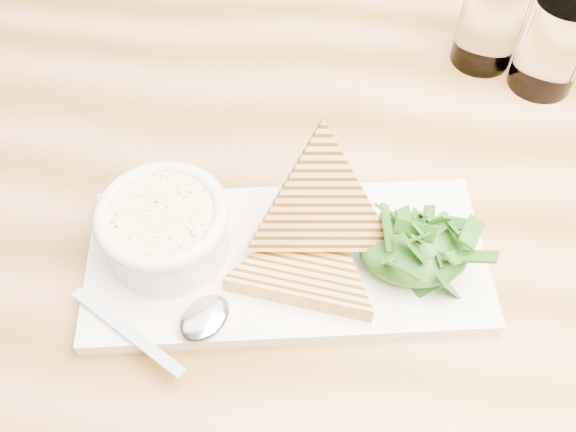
{
  "coord_description": "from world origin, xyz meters",
  "views": [
    {
      "loc": [
        -0.29,
        -0.37,
        1.26
      ],
      "look_at": [
        -0.31,
        -0.03,
        0.8
      ],
      "focal_mm": 40.0,
      "sensor_mm": 36.0,
      "label": 1
    }
  ],
  "objects_px": {
    "glass_near": "(491,21)",
    "platter": "(287,260)",
    "table_top": "(424,249)",
    "soup_bowl": "(167,233)",
    "glass_far": "(554,44)"
  },
  "relations": [
    {
      "from": "table_top",
      "to": "glass_near",
      "type": "relative_size",
      "value": 11.98
    },
    {
      "from": "soup_bowl",
      "to": "glass_near",
      "type": "height_order",
      "value": "glass_near"
    },
    {
      "from": "table_top",
      "to": "glass_near",
      "type": "distance_m",
      "value": 0.29
    },
    {
      "from": "glass_far",
      "to": "soup_bowl",
      "type": "bearing_deg",
      "value": -146.25
    },
    {
      "from": "soup_bowl",
      "to": "glass_far",
      "type": "height_order",
      "value": "glass_far"
    },
    {
      "from": "platter",
      "to": "glass_far",
      "type": "bearing_deg",
      "value": 43.32
    },
    {
      "from": "glass_near",
      "to": "glass_far",
      "type": "distance_m",
      "value": 0.07
    },
    {
      "from": "platter",
      "to": "soup_bowl",
      "type": "bearing_deg",
      "value": 177.62
    },
    {
      "from": "glass_near",
      "to": "table_top",
      "type": "bearing_deg",
      "value": -107.29
    },
    {
      "from": "glass_near",
      "to": "glass_far",
      "type": "xyz_separation_m",
      "value": [
        0.06,
        -0.04,
        0.0
      ]
    },
    {
      "from": "glass_near",
      "to": "platter",
      "type": "bearing_deg",
      "value": -125.57
    },
    {
      "from": "table_top",
      "to": "glass_far",
      "type": "height_order",
      "value": "glass_far"
    },
    {
      "from": "soup_bowl",
      "to": "platter",
      "type": "bearing_deg",
      "value": -2.38
    },
    {
      "from": "soup_bowl",
      "to": "glass_far",
      "type": "distance_m",
      "value": 0.47
    },
    {
      "from": "glass_far",
      "to": "table_top",
      "type": "bearing_deg",
      "value": -122.75
    }
  ]
}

